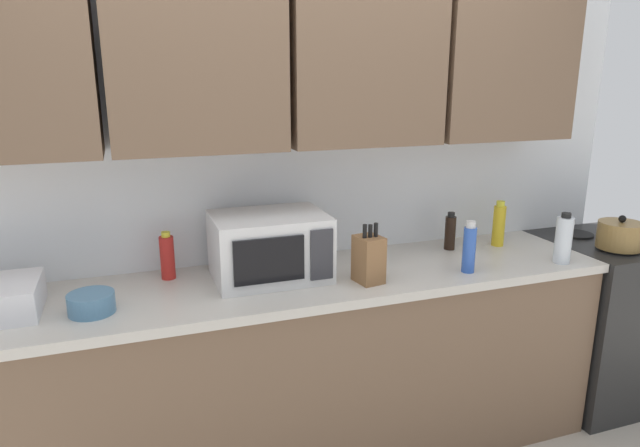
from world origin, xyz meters
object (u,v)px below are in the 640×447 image
Objects in this scene: bottle_clear_tall at (563,240)px; bottle_soy_dark at (450,232)px; bottle_yellow_mustard at (499,225)px; microwave at (270,246)px; bottle_blue_cleaner at (469,248)px; bottle_red_sauce at (167,257)px; stove_range at (609,317)px; kettle at (620,235)px; knife_block at (369,259)px; bowl_ceramic_small at (91,303)px.

bottle_clear_tall is 0.52m from bottle_soy_dark.
bottle_yellow_mustard is 0.27m from bottle_soy_dark.
microwave is 0.88m from bottle_blue_cleaner.
bottle_yellow_mustard is 0.47m from bottle_blue_cleaner.
bottle_red_sauce is at bearing 164.15° from bottle_blue_cleaner.
bottle_clear_tall is (1.33, -0.26, -0.03)m from microwave.
stove_range is 4.27× the size of kettle.
stove_range is 4.37× the size of bottle_red_sauce.
knife_block reaches higher than kettle.
kettle is 0.84m from bottle_soy_dark.
knife_block is at bearing -163.08° from bottle_yellow_mustard.
bowl_ceramic_small is at bearing -173.86° from bottle_yellow_mustard.
microwave is 2.85× the size of bowl_ceramic_small.
bottle_soy_dark is (1.37, -0.04, -0.01)m from bottle_red_sauce.
stove_range is at bearing 4.68° from knife_block.
microwave reaches higher than bowl_ceramic_small.
bottle_yellow_mustard is at bearing 6.14° from bowl_ceramic_small.
bottle_yellow_mustard is at bearing 169.27° from stove_range.
bottle_yellow_mustard is (-0.52, 0.27, 0.03)m from kettle.
bowl_ceramic_small is (-1.94, -0.21, -0.07)m from bottle_yellow_mustard.
microwave is at bearing 153.13° from knife_block.
bottle_yellow_mustard is at bearing -2.37° from bottle_red_sauce.
knife_block is 1.11× the size of bottle_blue_cleaner.
bottle_red_sauce is (-1.27, 0.36, -0.01)m from bottle_blue_cleaner.
bottle_red_sauce is at bearing 167.26° from bottle_clear_tall.
stove_range is at bearing -10.73° from bottle_yellow_mustard.
bottle_red_sauce is at bearing 162.44° from microwave.
bottle_red_sauce is 1.24× the size of bowl_ceramic_small.
bottle_blue_cleaner is at bearing -3.05° from bowl_ceramic_small.
bottle_clear_tall is 2.05m from bowl_ceramic_small.
bowl_ceramic_small is at bearing -172.03° from bottle_soy_dark.
microwave is 0.96m from bottle_soy_dark.
microwave is (-1.91, 0.07, 0.59)m from stove_range.
bottle_blue_cleaner is 1.12× the size of bottle_red_sauce.
kettle is 2.46m from bowl_ceramic_small.
kettle is 0.91× the size of bottle_blue_cleaner.
bottle_yellow_mustard reaches higher than stove_range.
bottle_soy_dark is at bearing 137.21° from bottle_clear_tall.
bottle_yellow_mustard is at bearing 3.02° from microwave.
knife_block is 1.35× the size of bottle_soy_dark.
microwave is at bearing 165.01° from bottle_blue_cleaner.
microwave reaches higher than bottle_clear_tall.
bottle_red_sauce reaches higher than bottle_soy_dark.
bottle_soy_dark is (0.10, 0.32, -0.02)m from bottle_blue_cleaner.
bottle_red_sauce is 0.41m from bowl_ceramic_small.
bottle_red_sauce is (-2.16, 0.34, 0.02)m from kettle.
bottle_clear_tall is at bearing -12.74° from bottle_red_sauce.
bottle_blue_cleaner is (-1.06, -0.16, 0.56)m from stove_range.
kettle is at bearing -20.54° from bottle_soy_dark.
bottle_red_sauce reaches higher than bowl_ceramic_small.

